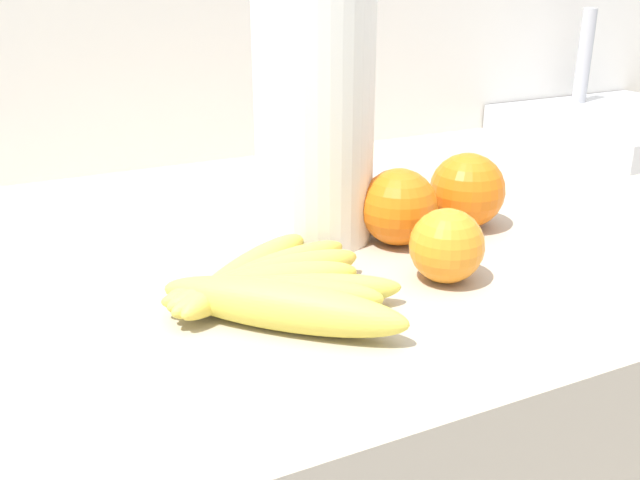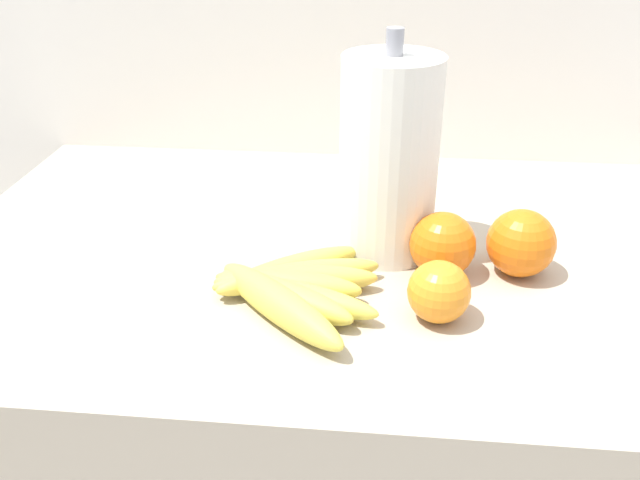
{
  "view_description": "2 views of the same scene",
  "coord_description": "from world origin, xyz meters",
  "px_view_note": "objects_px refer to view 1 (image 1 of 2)",
  "views": [
    {
      "loc": [
        -0.55,
        -0.63,
        1.2
      ],
      "look_at": [
        -0.29,
        -0.1,
        0.97
      ],
      "focal_mm": 40.48,
      "sensor_mm": 36.0,
      "label": 1
    },
    {
      "loc": [
        -0.25,
        -0.76,
        1.34
      ],
      "look_at": [
        -0.32,
        -0.07,
        0.97
      ],
      "focal_mm": 37.93,
      "sensor_mm": 36.0,
      "label": 2
    }
  ],
  "objects_px": {
    "orange_far_right": "(467,191)",
    "sink_basin": "(626,124)",
    "orange_back_left": "(399,207)",
    "paper_towel_roll": "(314,120)",
    "banana_bunch": "(271,288)",
    "orange_center": "(447,246)"
  },
  "relations": [
    {
      "from": "banana_bunch",
      "to": "sink_basin",
      "type": "xyz_separation_m",
      "value": [
        0.74,
        0.31,
        0.0
      ]
    },
    {
      "from": "banana_bunch",
      "to": "sink_basin",
      "type": "distance_m",
      "value": 0.8
    },
    {
      "from": "orange_back_left",
      "to": "sink_basin",
      "type": "distance_m",
      "value": 0.61
    },
    {
      "from": "paper_towel_roll",
      "to": "sink_basin",
      "type": "height_order",
      "value": "paper_towel_roll"
    },
    {
      "from": "paper_towel_roll",
      "to": "sink_basin",
      "type": "relative_size",
      "value": 0.84
    },
    {
      "from": "sink_basin",
      "to": "orange_center",
      "type": "bearing_deg",
      "value": -150.7
    },
    {
      "from": "paper_towel_roll",
      "to": "orange_center",
      "type": "bearing_deg",
      "value": -69.07
    },
    {
      "from": "orange_back_left",
      "to": "banana_bunch",
      "type": "bearing_deg",
      "value": -155.67
    },
    {
      "from": "orange_back_left",
      "to": "paper_towel_roll",
      "type": "relative_size",
      "value": 0.28
    },
    {
      "from": "orange_far_right",
      "to": "sink_basin",
      "type": "xyz_separation_m",
      "value": [
        0.48,
        0.22,
        -0.02
      ]
    },
    {
      "from": "sink_basin",
      "to": "banana_bunch",
      "type": "bearing_deg",
      "value": -157.54
    },
    {
      "from": "paper_towel_roll",
      "to": "orange_back_left",
      "type": "bearing_deg",
      "value": -39.54
    },
    {
      "from": "banana_bunch",
      "to": "paper_towel_roll",
      "type": "relative_size",
      "value": 0.84
    },
    {
      "from": "banana_bunch",
      "to": "paper_towel_roll",
      "type": "height_order",
      "value": "paper_towel_roll"
    },
    {
      "from": "paper_towel_roll",
      "to": "sink_basin",
      "type": "distance_m",
      "value": 0.67
    },
    {
      "from": "orange_back_left",
      "to": "paper_towel_roll",
      "type": "height_order",
      "value": "paper_towel_roll"
    },
    {
      "from": "orange_far_right",
      "to": "banana_bunch",
      "type": "bearing_deg",
      "value": -161.53
    },
    {
      "from": "banana_bunch",
      "to": "orange_far_right",
      "type": "xyz_separation_m",
      "value": [
        0.26,
        0.09,
        0.02
      ]
    },
    {
      "from": "orange_far_right",
      "to": "orange_center",
      "type": "height_order",
      "value": "orange_far_right"
    },
    {
      "from": "orange_far_right",
      "to": "sink_basin",
      "type": "height_order",
      "value": "sink_basin"
    },
    {
      "from": "orange_back_left",
      "to": "sink_basin",
      "type": "relative_size",
      "value": 0.24
    },
    {
      "from": "banana_bunch",
      "to": "orange_center",
      "type": "bearing_deg",
      "value": -6.56
    }
  ]
}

